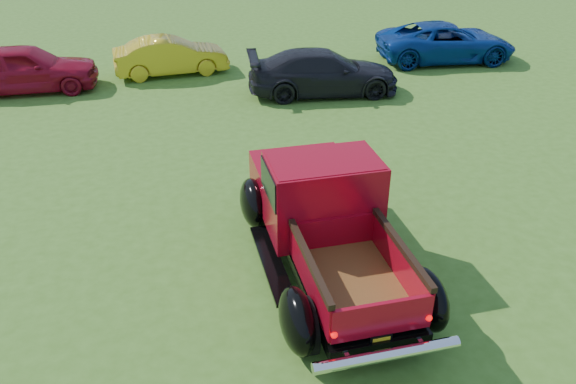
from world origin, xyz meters
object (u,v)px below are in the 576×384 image
object	(u,v)px
show_car_yellow	(171,56)
show_car_grey	(323,72)
show_car_red	(25,68)
show_car_blue	(446,42)
pickup_truck	(322,213)

from	to	relation	value
show_car_yellow	show_car_grey	bearing A→B (deg)	-128.99
show_car_yellow	show_car_red	bearing A→B (deg)	94.17
show_car_grey	show_car_blue	world-z (taller)	show_car_blue
show_car_red	show_car_grey	distance (m)	8.88
show_car_yellow	show_car_grey	size ratio (longest dim) A/B	0.82
show_car_yellow	show_car_blue	bearing A→B (deg)	-98.78
show_car_yellow	show_car_blue	size ratio (longest dim) A/B	0.77
pickup_truck	show_car_yellow	distance (m)	11.02
show_car_red	show_car_blue	world-z (taller)	show_car_red
show_car_grey	show_car_blue	distance (m)	5.57
show_car_red	show_car_yellow	distance (m)	4.36
show_car_grey	show_car_red	bearing A→B (deg)	81.33
show_car_yellow	pickup_truck	bearing A→B (deg)	-174.71
show_car_yellow	show_car_blue	xyz separation A→B (m)	(9.40, -0.15, 0.06)
show_car_red	show_car_yellow	bearing A→B (deg)	-79.45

